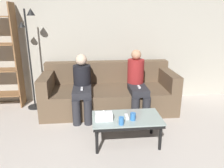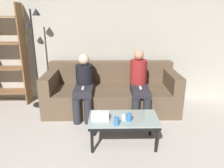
# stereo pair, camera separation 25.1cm
# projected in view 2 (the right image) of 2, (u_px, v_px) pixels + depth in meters

# --- Properties ---
(wall_back) EXTENTS (12.00, 0.06, 2.60)m
(wall_back) POSITION_uv_depth(u_px,v_px,m) (111.00, 34.00, 4.20)
(wall_back) COLOR #B7B2A3
(wall_back) RESTS_ON ground_plane
(couch) EXTENTS (2.32, 0.94, 0.82)m
(couch) POSITION_uv_depth(u_px,v_px,m) (111.00, 93.00, 3.99)
(couch) COLOR brown
(couch) RESTS_ON ground_plane
(coffee_table) EXTENTS (0.91, 0.50, 0.38)m
(coffee_table) POSITION_uv_depth(u_px,v_px,m) (123.00, 121.00, 2.87)
(coffee_table) COLOR #8C9E99
(coffee_table) RESTS_ON ground_plane
(cup_near_left) EXTENTS (0.07, 0.07, 0.10)m
(cup_near_left) POSITION_uv_depth(u_px,v_px,m) (129.00, 117.00, 2.76)
(cup_near_left) COLOR #3372BF
(cup_near_left) RESTS_ON coffee_table
(cup_near_right) EXTENTS (0.06, 0.06, 0.10)m
(cup_near_right) POSITION_uv_depth(u_px,v_px,m) (116.00, 121.00, 2.66)
(cup_near_right) COLOR #3372BF
(cup_near_right) RESTS_ON coffee_table
(tissue_box) EXTENTS (0.22, 0.12, 0.13)m
(tissue_box) POSITION_uv_depth(u_px,v_px,m) (100.00, 116.00, 2.79)
(tissue_box) COLOR white
(tissue_box) RESTS_ON coffee_table
(game_remote) EXTENTS (0.04, 0.15, 0.02)m
(game_remote) POSITION_uv_depth(u_px,v_px,m) (124.00, 117.00, 2.85)
(game_remote) COLOR white
(game_remote) RESTS_ON coffee_table
(standing_lamp) EXTENTS (0.31, 0.26, 1.77)m
(standing_lamp) POSITION_uv_depth(u_px,v_px,m) (35.00, 49.00, 3.89)
(standing_lamp) COLOR black
(standing_lamp) RESTS_ON ground_plane
(seated_person_left_end) EXTENTS (0.31, 0.70, 1.04)m
(seated_person_left_end) POSITION_uv_depth(u_px,v_px,m) (84.00, 84.00, 3.67)
(seated_person_left_end) COLOR #28282D
(seated_person_left_end) RESTS_ON ground_plane
(seated_person_mid_left) EXTENTS (0.31, 0.70, 1.10)m
(seated_person_mid_left) POSITION_uv_depth(u_px,v_px,m) (139.00, 83.00, 3.68)
(seated_person_mid_left) COLOR #28282D
(seated_person_mid_left) RESTS_ON ground_plane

